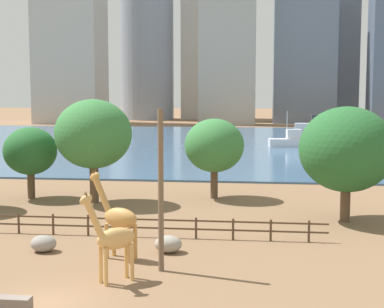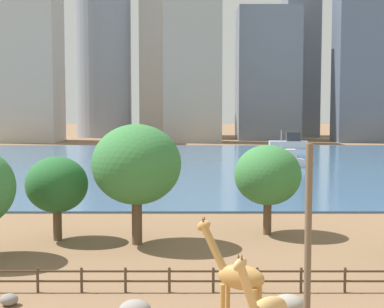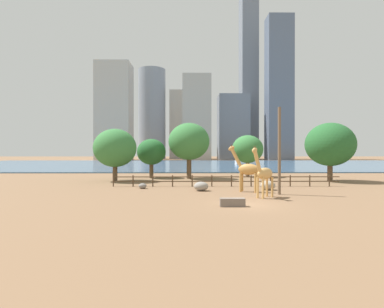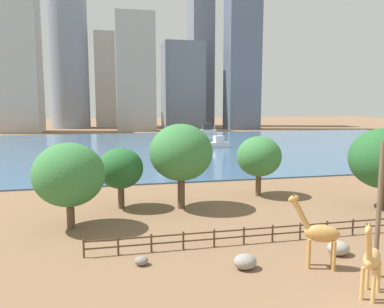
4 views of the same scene
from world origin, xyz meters
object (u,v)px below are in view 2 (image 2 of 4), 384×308
boulder_small (290,305)px  giraffe_companion (238,276)px  tree_left_large (138,165)px  boat_ferry (286,161)px  utility_pole (309,246)px  boulder_by_pole (11,299)px  tree_center_broad (269,175)px  boat_sailboat (291,143)px  tree_left_small (58,185)px

boulder_small → giraffe_companion: bearing=-148.8°
tree_left_large → boat_ferry: 51.77m
utility_pole → boat_ferry: (9.34, 65.56, -2.92)m
boulder_by_pole → tree_center_broad: (14.43, 15.63, 4.15)m
utility_pole → boulder_by_pole: bearing=160.9°
giraffe_companion → boulder_by_pole: size_ratio=5.39×
giraffe_companion → boulder_by_pole: (-10.76, 2.77, -1.96)m
giraffe_companion → tree_center_broad: tree_center_broad is taller
boat_sailboat → tree_left_large: bearing=75.7°
tree_left_small → boat_ferry: 52.82m
boulder_by_pole → giraffe_companion: bearing=-14.5°
giraffe_companion → boat_sailboat: 104.04m
boat_ferry → boat_sailboat: size_ratio=0.79×
boulder_small → boat_sailboat: 102.13m
tree_left_small → boulder_small: bearing=-46.9°
utility_pole → tree_center_broad: utility_pole is taller
giraffe_companion → tree_center_broad: 18.89m
boulder_by_pole → boulder_small: 13.31m
boulder_small → boat_sailboat: boat_sailboat is taller
boat_ferry → utility_pole: bearing=73.4°
boat_sailboat → utility_pole: bearing=82.6°
utility_pole → tree_left_large: bearing=116.2°
boulder_by_pole → boat_ferry: (22.77, 60.92, 0.85)m
boulder_small → tree_left_small: (-14.03, 14.99, 3.50)m
tree_left_large → boulder_small: bearing=-59.1°
tree_left_small → utility_pole: bearing=-52.3°
boulder_small → boat_ferry: size_ratio=0.24×
boulder_by_pole → tree_left_small: (-0.78, 13.72, 3.69)m
giraffe_companion → tree_center_broad: (3.67, 18.40, 2.19)m
boat_ferry → boat_sailboat: boat_ferry is taller
giraffe_companion → tree_left_small: tree_left_small is taller
giraffe_companion → tree_center_broad: size_ratio=0.71×
boulder_small → tree_center_broad: tree_center_broad is taller
tree_left_large → boat_sailboat: size_ratio=1.01×
giraffe_companion → tree_left_large: tree_left_large is taller
tree_left_large → tree_center_broad: (9.43, 3.14, -1.11)m
boulder_small → boat_ferry: 62.92m
boulder_by_pole → tree_left_large: (5.01, 12.49, 5.25)m
boulder_small → boat_ferry: (9.52, 62.19, 0.66)m
utility_pole → tree_left_large: tree_left_large is taller
giraffe_companion → tree_left_large: (-5.75, 15.26, 3.29)m
utility_pole → tree_center_broad: bearing=87.2°
utility_pole → tree_center_broad: size_ratio=1.21×
giraffe_companion → utility_pole: (2.67, -1.87, 1.81)m
tree_left_small → boat_ferry: size_ratio=0.92×
utility_pole → tree_left_small: size_ratio=1.35×
tree_center_broad → boulder_small: bearing=-94.0°
boulder_small → tree_left_large: bearing=120.9°
giraffe_companion → boat_ferry: bearing=-74.9°
giraffe_companion → boat_ferry: size_ratio=0.73×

